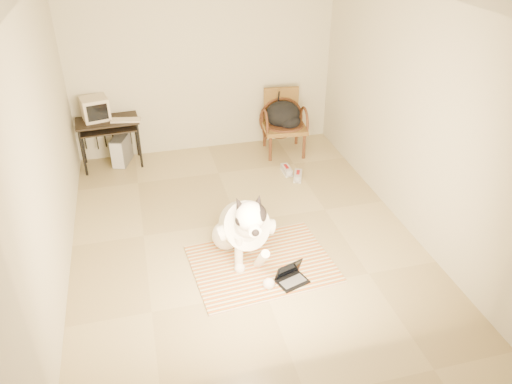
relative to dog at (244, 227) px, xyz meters
name	(u,v)px	position (x,y,z in m)	size (l,w,h in m)	color
floor	(238,222)	(0.07, 0.67, -0.39)	(4.50, 4.50, 0.00)	tan
wall_back	(204,65)	(0.07, 2.92, 0.96)	(4.50, 4.50, 0.00)	#BFB89C
wall_front	(300,240)	(0.07, -1.58, 0.96)	(4.50, 4.50, 0.00)	#BFB89C
wall_left	(47,142)	(-1.93, 0.67, 0.96)	(4.50, 4.50, 0.00)	#BFB89C
wall_right	(397,107)	(2.07, 0.67, 0.96)	(4.50, 4.50, 0.00)	#BFB89C
rug	(262,264)	(0.16, -0.20, -0.38)	(1.62, 1.29, 0.02)	#CD581B
dog	(244,227)	(0.00, 0.00, 0.00)	(0.66, 1.39, 1.00)	white
laptop	(291,277)	(0.38, -0.56, -0.32)	(0.37, 0.32, 0.22)	black
computer_desk	(108,127)	(-1.42, 2.63, 0.24)	(0.91, 0.55, 0.74)	black
crt_monitor	(95,109)	(-1.56, 2.71, 0.51)	(0.43, 0.42, 0.33)	#C1B198
desk_keyboard	(126,120)	(-1.15, 2.54, 0.36)	(0.42, 0.16, 0.03)	#C1B198
pc_tower	(122,150)	(-1.28, 2.69, -0.18)	(0.33, 0.50, 0.43)	#525255
rattan_chair	(284,122)	(1.22, 2.48, 0.10)	(0.70, 0.68, 0.97)	brown
backpack	(284,115)	(1.20, 2.42, 0.24)	(0.54, 0.48, 0.40)	black
sneaker_left	(287,170)	(1.05, 1.75, -0.35)	(0.12, 0.28, 0.10)	silver
sneaker_right	(298,176)	(1.16, 1.54, -0.35)	(0.21, 0.30, 0.10)	silver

